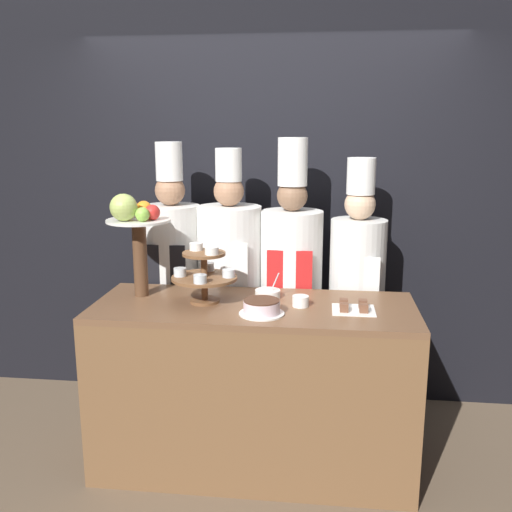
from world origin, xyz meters
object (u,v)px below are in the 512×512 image
(cup_white, at_px, (301,301))
(chef_center_left, at_px, (230,276))
(cake_round, at_px, (262,307))
(serving_bowl_far, at_px, (268,294))
(cake_square_tray, at_px, (354,307))
(tiered_stand, at_px, (204,272))
(chef_right, at_px, (357,283))
(chef_left, at_px, (173,272))
(chef_center_right, at_px, (291,276))
(fruit_pedestal, at_px, (135,225))

(cup_white, bearing_deg, chef_center_left, 130.69)
(cake_round, bearing_deg, cup_white, 39.24)
(serving_bowl_far, bearing_deg, cake_square_tray, -20.63)
(tiered_stand, relative_size, chef_right, 0.21)
(tiered_stand, distance_m, chef_center_left, 0.57)
(cake_round, distance_m, cup_white, 0.25)
(tiered_stand, relative_size, chef_left, 0.20)
(cake_round, xyz_separation_m, chef_right, (0.53, 0.72, -0.05))
(cup_white, bearing_deg, chef_center_right, 98.51)
(tiered_stand, relative_size, chef_center_right, 0.20)
(cup_white, xyz_separation_m, chef_left, (-0.86, 0.56, -0.00))
(tiered_stand, bearing_deg, cake_square_tray, -3.95)
(serving_bowl_far, relative_size, chef_left, 0.08)
(serving_bowl_far, xyz_separation_m, chef_center_left, (-0.29, 0.42, -0.01))
(tiered_stand, bearing_deg, cup_white, -1.51)
(serving_bowl_far, bearing_deg, chef_right, 38.93)
(tiered_stand, height_order, fruit_pedestal, fruit_pedestal)
(fruit_pedestal, relative_size, chef_center_right, 0.32)
(cake_round, distance_m, chef_right, 0.89)
(fruit_pedestal, xyz_separation_m, chef_center_left, (0.45, 0.48, -0.40))
(tiered_stand, height_order, chef_center_left, chef_center_left)
(tiered_stand, height_order, cup_white, tiered_stand)
(fruit_pedestal, xyz_separation_m, serving_bowl_far, (0.74, 0.06, -0.39))
(fruit_pedestal, distance_m, chef_right, 1.41)
(chef_center_left, bearing_deg, chef_center_right, -0.00)
(cake_round, relative_size, chef_center_right, 0.13)
(cup_white, bearing_deg, cake_square_tray, -8.52)
(cake_round, bearing_deg, chef_center_right, 81.21)
(serving_bowl_far, height_order, chef_center_left, chef_center_left)
(cake_round, bearing_deg, chef_left, 132.75)
(chef_center_left, bearing_deg, serving_bowl_far, -55.63)
(cup_white, relative_size, chef_center_left, 0.05)
(tiered_stand, bearing_deg, chef_left, 121.01)
(chef_center_right, bearing_deg, fruit_pedestal, -150.59)
(serving_bowl_far, bearing_deg, chef_center_left, 124.37)
(chef_left, xyz_separation_m, chef_right, (1.19, 0.00, -0.03))
(tiered_stand, relative_size, cup_white, 4.04)
(tiered_stand, relative_size, cake_square_tray, 1.62)
(fruit_pedestal, relative_size, serving_bowl_far, 4.01)
(tiered_stand, distance_m, chef_center_right, 0.72)
(chef_right, bearing_deg, cake_round, -126.29)
(cup_white, bearing_deg, serving_bowl_far, 144.61)
(cup_white, xyz_separation_m, serving_bowl_far, (-0.19, 0.14, -0.01))
(cake_round, xyz_separation_m, serving_bowl_far, (0.00, 0.29, -0.01))
(cake_square_tray, bearing_deg, cake_round, -166.23)
(chef_center_left, bearing_deg, tiered_stand, -95.24)
(cake_square_tray, distance_m, serving_bowl_far, 0.50)
(fruit_pedestal, xyz_separation_m, cup_white, (0.93, -0.08, -0.39))
(chef_center_left, bearing_deg, cake_square_tray, -38.26)
(tiered_stand, bearing_deg, fruit_pedestal, 170.60)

